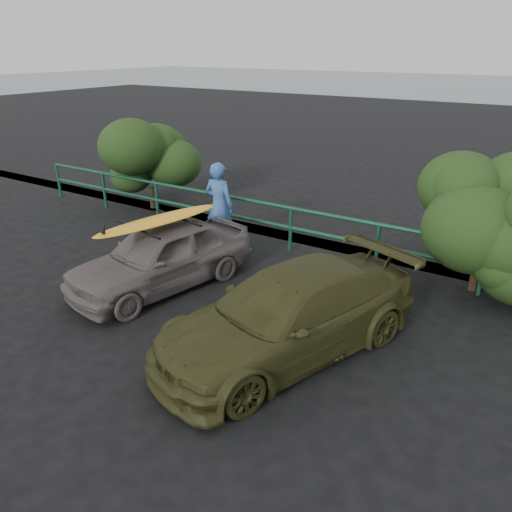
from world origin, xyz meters
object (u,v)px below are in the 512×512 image
Objects in this scene: guardrail at (253,221)px; olive_vehicle at (289,314)px; sedan at (161,256)px; surfboard at (159,220)px; man at (219,206)px.

olive_vehicle is (2.93, -3.53, 0.11)m from guardrail.
sedan is at bearing -93.53° from guardrail.
guardrail is 5.28× the size of surfboard.
sedan is (-0.18, -2.88, 0.11)m from guardrail.
sedan reaches higher than guardrail.
surfboard is (0.00, 0.00, 0.71)m from sedan.
surfboard is (0.30, -2.25, 0.36)m from man.
olive_vehicle is at bearing 138.49° from man.
man is at bearing 109.63° from surfboard.
sedan is at bearing -171.64° from olive_vehicle.
sedan is 0.84× the size of olive_vehicle.
sedan is 0.71m from surfboard.
guardrail is 7.15× the size of man.
surfboard is at bearing -171.64° from olive_vehicle.
olive_vehicle is 1.65× the size of surfboard.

